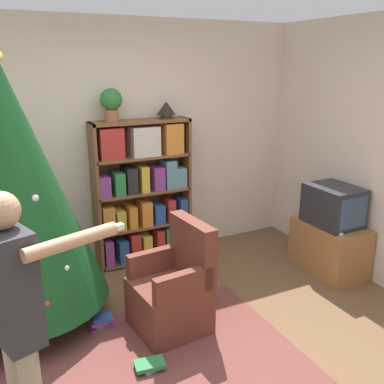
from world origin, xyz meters
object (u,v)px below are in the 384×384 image
at_px(potted_plant, 111,103).
at_px(table_lamp, 166,109).
at_px(television, 333,205).
at_px(christmas_tree, 15,190).
at_px(bookshelf, 143,192).
at_px(armchair, 173,292).
at_px(standing_person, 17,315).

distance_m(potted_plant, table_lamp, 0.60).
relative_size(television, christmas_tree, 0.24).
height_order(bookshelf, table_lamp, table_lamp).
bearing_deg(armchair, potted_plant, 177.12).
xyz_separation_m(bookshelf, christmas_tree, (-1.31, -0.70, 0.39)).
distance_m(bookshelf, armchair, 1.43).
height_order(television, table_lamp, table_lamp).
distance_m(bookshelf, standing_person, 2.61).
distance_m(television, christmas_tree, 3.03).
height_order(television, standing_person, standing_person).
distance_m(standing_person, table_lamp, 2.88).
bearing_deg(television, christmas_tree, 171.56).
xyz_separation_m(bookshelf, television, (1.65, -1.14, -0.06)).
bearing_deg(armchair, bookshelf, 164.47).
bearing_deg(potted_plant, bookshelf, -1.33).
bearing_deg(table_lamp, bookshelf, -178.67).
bearing_deg(bookshelf, christmas_tree, -151.78).
distance_m(television, potted_plant, 2.48).
xyz_separation_m(standing_person, potted_plant, (1.15, 2.17, 0.83)).
distance_m(christmas_tree, potted_plant, 1.37).
bearing_deg(bookshelf, table_lamp, 1.33).
bearing_deg(potted_plant, armchair, -87.26).
bearing_deg(standing_person, bookshelf, 127.96).
distance_m(bookshelf, television, 2.01).
bearing_deg(christmas_tree, standing_person, -95.38).
bearing_deg(bookshelf, standing_person, -123.87).
relative_size(standing_person, potted_plant, 4.82).
bearing_deg(standing_person, table_lamp, 122.98).
height_order(armchair, standing_person, standing_person).
height_order(bookshelf, television, bookshelf).
bearing_deg(christmas_tree, television, -8.44).
distance_m(television, armchair, 1.94).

